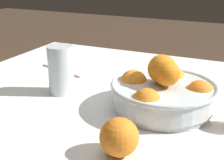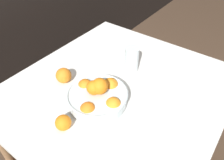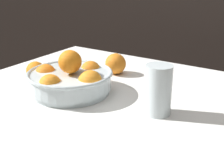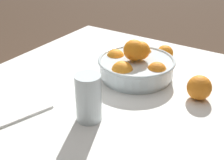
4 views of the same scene
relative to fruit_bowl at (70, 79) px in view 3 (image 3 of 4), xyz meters
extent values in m
cube|color=white|center=(0.16, -0.01, -0.07)|extent=(1.14, 1.06, 0.03)
cylinder|color=#936B47|center=(-0.35, 0.46, -0.45)|extent=(0.05, 0.05, 0.75)
cylinder|color=silver|center=(0.00, 0.00, -0.04)|extent=(0.27, 0.27, 0.02)
cylinder|color=silver|center=(0.00, 0.00, -0.01)|extent=(0.28, 0.28, 0.05)
torus|color=silver|center=(0.00, 0.00, 0.02)|extent=(0.29, 0.29, 0.01)
sphere|color=orange|center=(0.09, 0.00, 0.01)|extent=(0.08, 0.08, 0.08)
sphere|color=orange|center=(0.02, 0.09, 0.00)|extent=(0.07, 0.07, 0.07)
sphere|color=orange|center=(-0.09, -0.02, 0.00)|extent=(0.07, 0.07, 0.07)
sphere|color=orange|center=(0.00, -0.09, 0.00)|extent=(0.07, 0.07, 0.07)
sphere|color=orange|center=(-0.01, 0.01, 0.06)|extent=(0.07, 0.07, 0.07)
sphere|color=orange|center=(0.01, -0.01, 0.06)|extent=(0.08, 0.08, 0.08)
cylinder|color=#F4A314|center=(0.32, 0.02, -0.01)|extent=(0.07, 0.07, 0.09)
cylinder|color=silver|center=(0.32, 0.02, 0.02)|extent=(0.08, 0.08, 0.15)
sphere|color=orange|center=(-0.20, 0.03, -0.02)|extent=(0.07, 0.07, 0.07)
sphere|color=orange|center=(0.02, 0.25, -0.01)|extent=(0.08, 0.08, 0.08)
camera|label=1|loc=(-0.20, 0.77, 0.33)|focal=50.00mm
camera|label=2|loc=(-0.55, -0.49, 0.73)|focal=35.00mm
camera|label=3|loc=(0.66, -0.75, 0.36)|focal=50.00mm
camera|label=4|loc=(0.94, 0.50, 0.50)|focal=50.00mm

